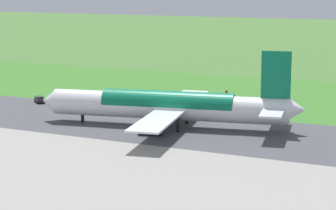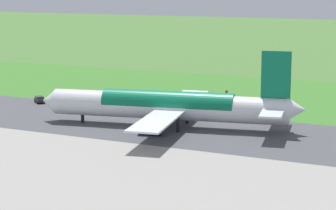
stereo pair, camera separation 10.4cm
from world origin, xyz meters
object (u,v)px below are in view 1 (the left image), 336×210
at_px(service_car_followme, 39,99).
at_px(no_stopping_sign, 226,94).
at_px(traffic_cone_orange, 207,98).
at_px(airliner_main, 170,106).

relative_size(service_car_followme, no_stopping_sign, 1.76).
xyz_separation_m(no_stopping_sign, traffic_cone_orange, (4.88, 0.85, -1.19)).
bearing_deg(service_car_followme, no_stopping_sign, -150.02).
relative_size(no_stopping_sign, traffic_cone_orange, 4.47).
distance_m(airliner_main, traffic_cone_orange, 33.34).
xyz_separation_m(airliner_main, service_car_followme, (39.73, -10.85, -3.51)).
xyz_separation_m(airliner_main, traffic_cone_orange, (5.36, -32.65, -4.08)).
relative_size(airliner_main, traffic_cone_orange, 97.91).
height_order(airliner_main, no_stopping_sign, airliner_main).
bearing_deg(service_car_followme, airliner_main, 164.72).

